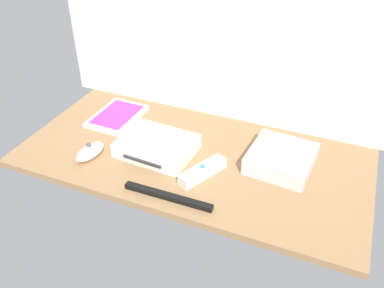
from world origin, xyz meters
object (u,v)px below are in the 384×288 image
at_px(mini_computer, 281,158).
at_px(game_case, 117,116).
at_px(remote_wand, 203,171).
at_px(sensor_bar, 168,196).
at_px(remote_nunchuk, 90,152).
at_px(game_console, 157,146).
at_px(remote_classic_pad, 156,137).

height_order(mini_computer, game_case, mini_computer).
height_order(game_case, remote_wand, remote_wand).
distance_m(game_case, sensor_bar, 0.43).
relative_size(mini_computer, game_case, 0.94).
bearing_deg(sensor_bar, remote_nunchuk, 165.20).
distance_m(game_console, sensor_bar, 0.20).
xyz_separation_m(game_case, remote_nunchuk, (0.04, -0.22, 0.01)).
bearing_deg(sensor_bar, game_console, 123.81).
relative_size(game_console, remote_nunchuk, 2.05).
height_order(game_console, game_case, game_console).
xyz_separation_m(remote_classic_pad, sensor_bar, (0.12, -0.16, -0.05)).
relative_size(game_case, remote_classic_pad, 1.31).
bearing_deg(remote_nunchuk, game_case, 113.78).
distance_m(game_console, remote_nunchuk, 0.19).
bearing_deg(remote_classic_pad, game_case, 151.59).
bearing_deg(game_console, sensor_bar, -52.06).
distance_m(mini_computer, game_case, 0.56).
bearing_deg(game_console, remote_classic_pad, -86.72).
bearing_deg(game_case, remote_nunchuk, -77.09).
relative_size(remote_classic_pad, sensor_bar, 0.61).
xyz_separation_m(remote_wand, sensor_bar, (-0.05, -0.12, -0.01)).
bearing_deg(sensor_bar, remote_classic_pad, 124.38).
height_order(game_case, sensor_bar, game_case).
xyz_separation_m(remote_wand, remote_nunchuk, (-0.33, -0.05, 0.01)).
bearing_deg(game_console, mini_computer, 15.62).
relative_size(mini_computer, sensor_bar, 0.76).
bearing_deg(game_console, remote_wand, -13.54).
bearing_deg(remote_wand, mini_computer, 58.92).
bearing_deg(remote_wand, remote_classic_pad, -170.92).
xyz_separation_m(game_console, remote_nunchuk, (-0.16, -0.10, -0.00)).
distance_m(game_console, game_case, 0.24).
height_order(game_case, remote_nunchuk, remote_nunchuk).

